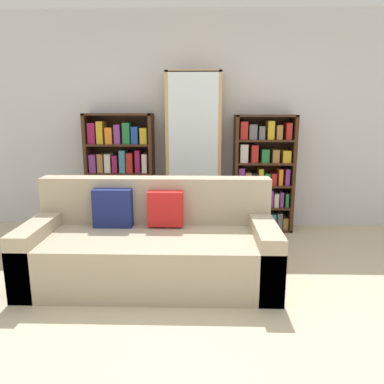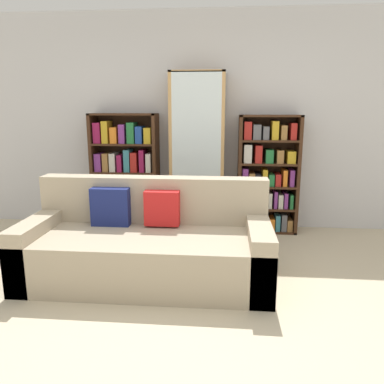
{
  "view_description": "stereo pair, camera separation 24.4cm",
  "coord_description": "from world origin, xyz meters",
  "views": [
    {
      "loc": [
        0.09,
        -2.56,
        1.53
      ],
      "look_at": [
        -0.02,
        1.32,
        0.66
      ],
      "focal_mm": 35.0,
      "sensor_mm": 36.0,
      "label": 1
    },
    {
      "loc": [
        0.33,
        -2.55,
        1.53
      ],
      "look_at": [
        -0.02,
        1.32,
        0.66
      ],
      "focal_mm": 35.0,
      "sensor_mm": 36.0,
      "label": 2
    }
  ],
  "objects": [
    {
      "name": "display_cabinet",
      "position": [
        -0.02,
        2.08,
        0.98
      ],
      "size": [
        0.66,
        0.36,
        1.96
      ],
      "color": "tan",
      "rests_on": "ground"
    },
    {
      "name": "wine_bottle",
      "position": [
        0.64,
        1.45,
        0.14
      ],
      "size": [
        0.07,
        0.07,
        0.34
      ],
      "color": "black",
      "rests_on": "ground"
    },
    {
      "name": "bookshelf_left",
      "position": [
        -0.95,
        2.09,
        0.71
      ],
      "size": [
        0.84,
        0.32,
        1.47
      ],
      "color": "#3D2314",
      "rests_on": "ground"
    },
    {
      "name": "bookshelf_right",
      "position": [
        0.85,
        2.09,
        0.7
      ],
      "size": [
        0.74,
        0.32,
        1.45
      ],
      "color": "#3D2314",
      "rests_on": "ground"
    },
    {
      "name": "couch",
      "position": [
        -0.36,
        0.62,
        0.3
      ],
      "size": [
        2.18,
        0.94,
        0.88
      ],
      "color": "tan",
      "rests_on": "ground"
    },
    {
      "name": "wall_back",
      "position": [
        0.0,
        2.3,
        1.35
      ],
      "size": [
        6.77,
        0.06,
        2.7
      ],
      "color": "silver",
      "rests_on": "ground"
    },
    {
      "name": "ground_plane",
      "position": [
        0.0,
        0.0,
        0.0
      ],
      "size": [
        16.0,
        16.0,
        0.0
      ],
      "primitive_type": "plane",
      "color": "beige"
    }
  ]
}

